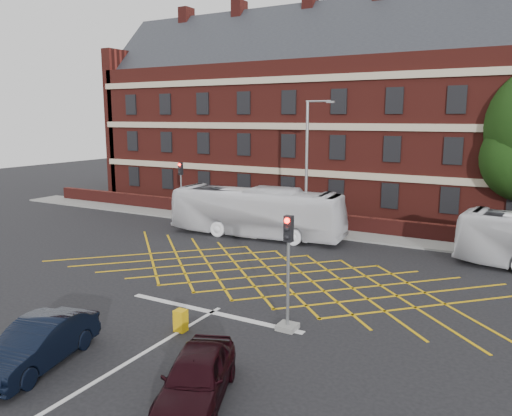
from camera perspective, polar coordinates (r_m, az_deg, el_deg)
The scene contains 15 objects.
ground at distance 23.23m, azimuth -0.13°, elevation -9.00°, with size 120.00×120.00×0.00m, color black.
victorian_building at distance 42.42m, azimuth 15.15°, elevation 10.20°, with size 51.00×12.17×20.40m.
boundary_wall at distance 34.60m, azimuth 10.50°, elevation -1.74°, with size 56.00×0.50×1.10m, color #4B1714.
far_pavement at distance 33.78m, azimuth 9.92°, elevation -2.86°, with size 60.00×3.00×0.12m, color slate.
box_junction_hatching at distance 24.90m, azimuth 2.15°, elevation -7.64°, with size 11.50×0.12×0.02m, color #CC990C.
stop_line at distance 20.45m, azimuth -5.05°, elevation -11.78°, with size 8.00×0.30×0.02m, color silver.
centre_line at distance 16.05m, azimuth -18.97°, elevation -18.89°, with size 0.15×14.00×0.02m, color silver.
bus_left at distance 32.41m, azimuth 0.05°, elevation -0.46°, with size 2.71×11.57×3.22m, color white.
car_navy at distance 17.51m, azimuth -23.67°, elevation -14.01°, with size 1.56×4.46×1.47m, color black.
car_maroon at distance 14.47m, azimuth -6.82°, elevation -18.61°, with size 1.68×4.18×1.43m, color black.
traffic_light_near at distance 18.28m, azimuth 3.67°, elevation -8.62°, with size 0.70×0.70×4.27m.
traffic_light_far at distance 38.94m, azimuth -8.53°, elevation 1.49°, with size 0.70×0.70×4.27m.
street_lamp at distance 31.97m, azimuth 5.86°, elevation 1.81°, with size 2.25×1.00×8.71m.
direction_signs at distance 39.53m, azimuth -7.75°, elevation 1.07°, with size 1.10×0.16×2.20m.
utility_cabinet at distance 18.80m, azimuth -8.60°, elevation -12.60°, with size 0.41×0.39×0.81m, color gold.
Camera 1 is at (10.76, -19.10, 7.71)m, focal length 35.00 mm.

